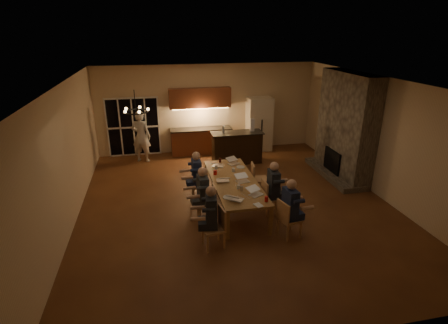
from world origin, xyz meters
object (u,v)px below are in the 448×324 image
at_px(laptop_b, 256,191).
at_px(laptop_e, 218,162).
at_px(redcup_near, 266,199).
at_px(plate_far, 240,167).
at_px(plate_near, 255,188).
at_px(laptop_a, 236,195).
at_px(laptop_c, 223,177).
at_px(mug_front, 238,187).
at_px(can_silver, 242,188).
at_px(mug_back, 216,167).
at_px(laptop_f, 234,160).
at_px(standing_person, 141,136).
at_px(can_cola, 220,160).
at_px(laptop_d, 243,178).
at_px(person_right_near, 290,208).
at_px(plate_left, 228,197).
at_px(chandelier, 136,112).
at_px(person_left_mid, 203,194).
at_px(dining_table, 234,194).
at_px(person_left_far, 197,176).
at_px(bar_island, 237,148).
at_px(chair_right_mid, 272,197).
at_px(chair_left_near, 213,228).
at_px(chair_left_far, 200,185).
at_px(chair_left_mid, 206,204).
at_px(person_right_mid, 273,188).
at_px(redcup_mid, 215,172).
at_px(chair_right_near, 290,219).
at_px(bar_bottle, 223,129).
at_px(person_left_near, 211,216).
at_px(bar_blender, 252,125).
at_px(mug_mid, 233,170).
at_px(chair_right_far, 260,179).
at_px(refrigerator, 259,124).

relative_size(laptop_b, laptop_e, 1.00).
xyz_separation_m(redcup_near, plate_far, (-0.06, 2.10, -0.05)).
height_order(redcup_near, plate_near, redcup_near).
height_order(laptop_a, laptop_b, same).
xyz_separation_m(laptop_c, mug_front, (0.28, -0.54, -0.06)).
bearing_deg(can_silver, mug_back, 103.04).
bearing_deg(mug_back, can_silver, -76.96).
distance_m(laptop_c, laptop_f, 1.22).
relative_size(standing_person, can_cola, 14.95).
bearing_deg(laptop_d, person_right_near, -75.86).
bearing_deg(mug_front, plate_left, -129.97).
relative_size(chandelier, laptop_e, 1.65).
distance_m(person_left_mid, plate_left, 0.66).
bearing_deg(dining_table, can_cola, 94.35).
bearing_deg(person_left_far, bar_island, 145.05).
relative_size(chair_right_mid, chandelier, 1.68).
bearing_deg(person_right_near, laptop_e, 16.37).
relative_size(chair_left_near, chandelier, 1.68).
distance_m(chair_left_far, laptop_e, 0.87).
height_order(chair_left_mid, laptop_d, laptop_d).
xyz_separation_m(bar_island, person_right_mid, (0.02, -3.66, 0.15)).
distance_m(chair_right_mid, redcup_near, 0.93).
xyz_separation_m(chair_right_mid, laptop_b, (-0.54, -0.39, 0.42)).
height_order(person_right_mid, redcup_mid, person_right_mid).
height_order(chair_right_near, laptop_e, laptop_e).
relative_size(chandelier, plate_left, 2.16).
distance_m(laptop_d, bar_bottle, 3.35).
xyz_separation_m(bar_island, person_left_near, (-1.70, -4.70, 0.15)).
height_order(bar_island, person_left_near, person_left_near).
height_order(standing_person, chandelier, chandelier).
bearing_deg(chair_left_mid, chair_right_near, 57.52).
distance_m(person_left_far, laptop_e, 0.83).
xyz_separation_m(chair_left_mid, person_left_far, (-0.07, 1.13, 0.24)).
relative_size(laptop_b, mug_back, 3.20).
relative_size(chair_left_far, laptop_b, 2.78).
relative_size(laptop_f, mug_back, 3.20).
bearing_deg(bar_blender, bar_bottle, -173.07).
bearing_deg(plate_left, chair_left_mid, 140.80).
xyz_separation_m(person_left_mid, mug_back, (0.57, 1.36, 0.11)).
bearing_deg(person_left_mid, chair_right_mid, 85.89).
xyz_separation_m(laptop_a, mug_mid, (0.32, 1.61, -0.06)).
relative_size(chandelier, mug_front, 5.29).
relative_size(mug_front, mug_back, 1.00).
bearing_deg(mug_back, dining_table, -69.85).
bearing_deg(laptop_e, person_right_mid, 149.24).
xyz_separation_m(chair_right_far, redcup_near, (-0.45, -1.91, 0.37)).
relative_size(chair_left_far, mug_back, 8.90).
xyz_separation_m(refrigerator, laptop_d, (-1.79, -4.45, -0.14)).
bearing_deg(redcup_near, laptop_f, 94.28).
bearing_deg(redcup_near, plate_left, 155.76).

